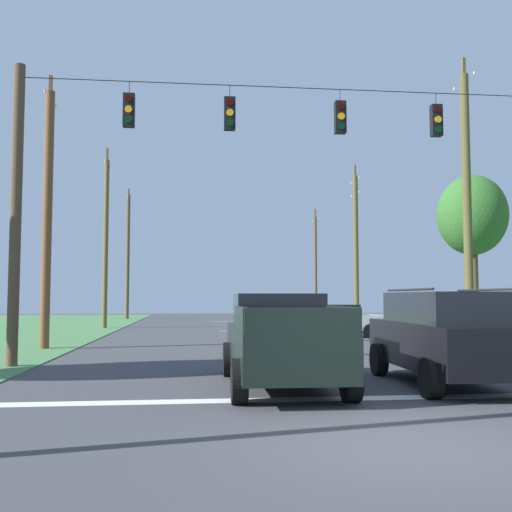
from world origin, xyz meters
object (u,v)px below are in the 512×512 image
pickup_truck (281,340)px  utility_pole_distant_left (128,255)px  utility_pole_near_left (315,265)px  utility_pole_far_left (47,215)px  utility_pole_distant_right (106,240)px  suv_black (446,335)px  utility_pole_mid_right (467,205)px  overhead_signal_span (290,199)px  distant_car_crossing_white (334,320)px  utility_pole_far_right (356,247)px  tree_roadside_right (472,217)px

pickup_truck → utility_pole_distant_left: bearing=100.9°
utility_pole_near_left → utility_pole_distant_left: size_ratio=0.87×
pickup_truck → utility_pole_far_left: bearing=126.5°
utility_pole_distant_right → suv_black: bearing=-66.0°
utility_pole_mid_right → utility_pole_far_left: size_ratio=1.13×
overhead_signal_span → utility_pole_far_left: 9.78m
distant_car_crossing_white → utility_pole_far_right: (3.67, 9.04, 4.26)m
overhead_signal_span → tree_roadside_right: overhead_signal_span is taller
pickup_truck → utility_pole_distant_right: (-7.09, 23.73, 4.33)m
suv_black → utility_pole_distant_right: (-10.64, 23.92, 4.23)m
utility_pole_far_left → suv_black: bearing=-42.7°
distant_car_crossing_white → utility_pole_far_right: utility_pole_far_right is taller
tree_roadside_right → utility_pole_far_right: bearing=99.6°
utility_pole_far_left → utility_pole_distant_right: (0.06, 14.05, 0.43)m
overhead_signal_span → utility_pole_distant_left: size_ratio=1.39×
distant_car_crossing_white → utility_pole_distant_right: size_ratio=0.40×
utility_pole_distant_right → utility_pole_distant_left: utility_pole_distant_left is taller
overhead_signal_span → tree_roadside_right: (9.46, 8.04, 0.73)m
utility_pole_distant_left → utility_pole_far_left: bearing=-89.6°
overhead_signal_span → utility_pole_distant_left: bearing=103.6°
utility_pole_far_right → utility_pole_far_left: (-15.56, -14.14, -0.19)m
utility_pole_far_right → utility_pole_distant_left: utility_pole_distant_left is taller
utility_pole_mid_right → utility_pole_far_left: (-15.96, 0.23, -0.62)m
distant_car_crossing_white → utility_pole_distant_right: utility_pole_distant_right is taller
utility_pole_near_left → tree_roadside_right: 26.60m
pickup_truck → utility_pole_distant_right: utility_pole_distant_right is taller
suv_black → utility_pole_distant_right: bearing=114.0°
utility_pole_far_left → distant_car_crossing_white: bearing=23.2°
utility_pole_far_right → suv_black: bearing=-101.4°
overhead_signal_span → utility_pole_distant_left: (-8.28, 34.24, 0.75)m
utility_pole_far_right → utility_pole_distant_right: 15.49m
pickup_truck → distant_car_crossing_white: 15.52m
tree_roadside_right → utility_pole_distant_right: bearing=146.6°
overhead_signal_span → suv_black: overhead_signal_span is taller
suv_black → utility_pole_far_left: bearing=137.3°
utility_pole_distant_right → utility_pole_distant_left: (-0.28, 14.67, 0.14)m
pickup_truck → utility_pole_near_left: bearing=77.0°
distant_car_crossing_white → utility_pole_far_left: (-11.89, -5.10, 4.08)m
overhead_signal_span → pickup_truck: bearing=-102.3°
tree_roadside_right → utility_pole_mid_right: bearing=-119.7°
pickup_truck → suv_black: suv_black is taller
utility_pole_distant_right → distant_car_crossing_white: bearing=-37.1°
utility_pole_distant_right → tree_roadside_right: size_ratio=1.51×
utility_pole_mid_right → distant_car_crossing_white: bearing=127.4°
suv_black → tree_roadside_right: size_ratio=0.67×
suv_black → utility_pole_far_left: size_ratio=0.48×
overhead_signal_span → distant_car_crossing_white: bearing=70.2°
utility_pole_far_left → tree_roadside_right: bearing=8.2°
suv_black → utility_pole_mid_right: size_ratio=0.42×
utility_pole_distant_left → overhead_signal_span: bearing=-76.4°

